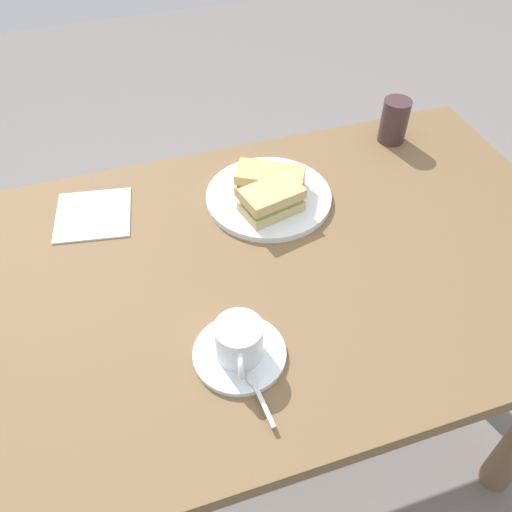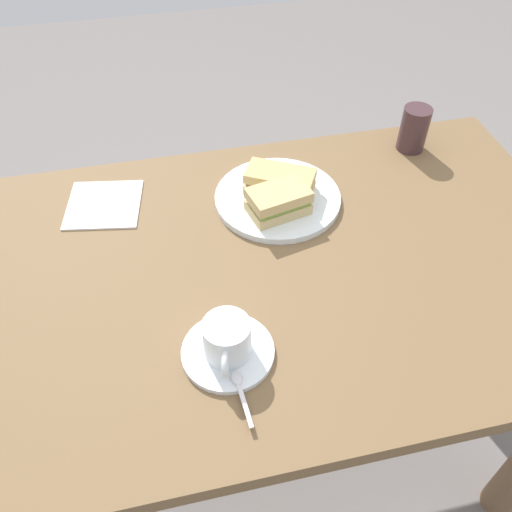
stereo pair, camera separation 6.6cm
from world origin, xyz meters
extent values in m
plane|color=slate|center=(0.00, 0.00, 0.00)|extent=(6.00, 6.00, 0.00)
cube|color=brown|center=(0.00, 0.00, 0.70)|extent=(1.26, 0.77, 0.03)
cylinder|color=brown|center=(-0.55, 0.30, 0.34)|extent=(0.08, 0.08, 0.69)
cylinder|color=brown|center=(0.55, 0.30, 0.34)|extent=(0.08, 0.08, 0.69)
cylinder|color=white|center=(0.06, 0.18, 0.73)|extent=(0.26, 0.26, 0.01)
cube|color=tan|center=(0.07, 0.19, 0.74)|extent=(0.16, 0.13, 0.02)
cube|color=#935C4D|center=(0.07, 0.19, 0.76)|extent=(0.14, 0.12, 0.01)
cube|color=tan|center=(0.07, 0.19, 0.77)|extent=(0.16, 0.13, 0.02)
cube|color=tan|center=(0.05, 0.13, 0.75)|extent=(0.13, 0.10, 0.02)
cube|color=olive|center=(0.05, 0.13, 0.76)|extent=(0.12, 0.09, 0.01)
cube|color=tan|center=(0.05, 0.13, 0.78)|extent=(0.13, 0.10, 0.02)
cylinder|color=white|center=(-0.11, -0.18, 0.72)|extent=(0.15, 0.15, 0.01)
cylinder|color=white|center=(-0.11, -0.18, 0.76)|extent=(0.08, 0.08, 0.07)
cylinder|color=#B1774F|center=(-0.11, -0.18, 0.79)|extent=(0.07, 0.07, 0.01)
torus|color=white|center=(-0.12, -0.22, 0.76)|extent=(0.02, 0.05, 0.05)
cube|color=silver|center=(-0.10, -0.28, 0.73)|extent=(0.01, 0.08, 0.00)
ellipsoid|color=silver|center=(-0.10, -0.23, 0.73)|extent=(0.02, 0.03, 0.01)
cube|color=white|center=(-0.29, 0.24, 0.72)|extent=(0.17, 0.17, 0.00)
cylinder|color=#402A2E|center=(0.41, 0.29, 0.77)|extent=(0.06, 0.06, 0.10)
camera|label=1|loc=(-0.23, -0.64, 1.46)|focal=37.72mm
camera|label=2|loc=(-0.17, -0.66, 1.46)|focal=37.72mm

